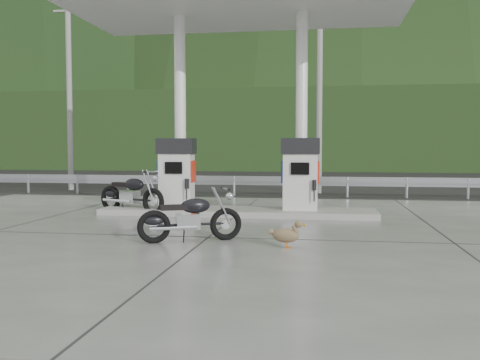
# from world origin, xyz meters

# --- Properties ---
(ground) EXTENTS (160.00, 160.00, 0.00)m
(ground) POSITION_xyz_m (0.00, 0.00, 0.00)
(ground) COLOR black
(ground) RESTS_ON ground
(forecourt_apron) EXTENTS (18.00, 14.00, 0.02)m
(forecourt_apron) POSITION_xyz_m (0.00, 0.00, 0.01)
(forecourt_apron) COLOR slate
(forecourt_apron) RESTS_ON ground
(pump_island) EXTENTS (7.00, 1.40, 0.15)m
(pump_island) POSITION_xyz_m (0.00, 2.50, 0.10)
(pump_island) COLOR gray
(pump_island) RESTS_ON forecourt_apron
(gas_pump_left) EXTENTS (0.95, 0.55, 1.80)m
(gas_pump_left) POSITION_xyz_m (-1.60, 2.50, 1.07)
(gas_pump_left) COLOR silver
(gas_pump_left) RESTS_ON pump_island
(gas_pump_right) EXTENTS (0.95, 0.55, 1.80)m
(gas_pump_right) POSITION_xyz_m (1.60, 2.50, 1.07)
(gas_pump_right) COLOR silver
(gas_pump_right) RESTS_ON pump_island
(canopy_column_left) EXTENTS (0.30, 0.30, 5.00)m
(canopy_column_left) POSITION_xyz_m (-1.60, 2.90, 2.67)
(canopy_column_left) COLOR white
(canopy_column_left) RESTS_ON pump_island
(canopy_column_right) EXTENTS (0.30, 0.30, 5.00)m
(canopy_column_right) POSITION_xyz_m (1.60, 2.90, 2.67)
(canopy_column_right) COLOR white
(canopy_column_right) RESTS_ON pump_island
(canopy_roof) EXTENTS (8.50, 5.00, 0.40)m
(canopy_roof) POSITION_xyz_m (0.00, 2.50, 5.37)
(canopy_roof) COLOR white
(canopy_roof) RESTS_ON canopy_column_left
(guardrail) EXTENTS (26.00, 0.16, 1.42)m
(guardrail) POSITION_xyz_m (0.00, 8.00, 0.71)
(guardrail) COLOR #979A9F
(guardrail) RESTS_ON ground
(road) EXTENTS (60.00, 7.00, 0.01)m
(road) POSITION_xyz_m (0.00, 11.50, 0.00)
(road) COLOR black
(road) RESTS_ON ground
(utility_pole_a) EXTENTS (0.22, 0.22, 8.00)m
(utility_pole_a) POSITION_xyz_m (-8.00, 9.50, 4.00)
(utility_pole_a) COLOR gray
(utility_pole_a) RESTS_ON ground
(utility_pole_b) EXTENTS (0.22, 0.22, 8.00)m
(utility_pole_b) POSITION_xyz_m (2.00, 9.50, 4.00)
(utility_pole_b) COLOR gray
(utility_pole_b) RESTS_ON ground
(tree_band) EXTENTS (80.00, 6.00, 6.00)m
(tree_band) POSITION_xyz_m (0.00, 30.00, 3.00)
(tree_band) COLOR black
(tree_band) RESTS_ON ground
(forested_hills) EXTENTS (100.00, 40.00, 140.00)m
(forested_hills) POSITION_xyz_m (0.00, 60.00, 0.00)
(forested_hills) COLOR black
(forested_hills) RESTS_ON ground
(motorcycle_left) EXTENTS (2.17, 1.46, 0.99)m
(motorcycle_left) POSITION_xyz_m (-2.80, 2.40, 0.51)
(motorcycle_left) COLOR black
(motorcycle_left) RESTS_ON forecourt_apron
(motorcycle_right) EXTENTS (1.87, 1.25, 0.85)m
(motorcycle_right) POSITION_xyz_m (-0.23, -1.50, 0.45)
(motorcycle_right) COLOR black
(motorcycle_right) RESTS_ON forecourt_apron
(duck) EXTENTS (0.59, 0.27, 0.41)m
(duck) POSITION_xyz_m (1.53, -1.83, 0.23)
(duck) COLOR brown
(duck) RESTS_ON forecourt_apron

